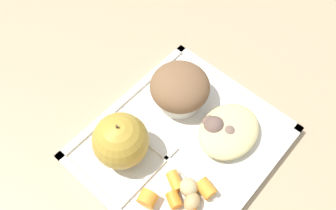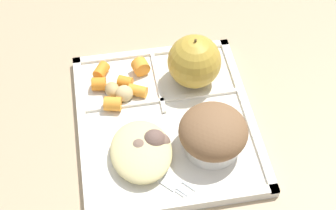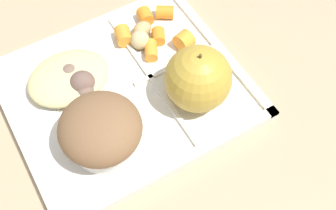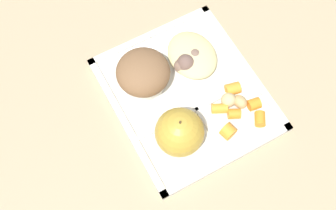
# 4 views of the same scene
# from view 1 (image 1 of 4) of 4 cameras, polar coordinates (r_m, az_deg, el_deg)

# --- Properties ---
(ground) EXTENTS (6.00, 6.00, 0.00)m
(ground) POSITION_cam_1_polar(r_m,az_deg,el_deg) (0.58, 2.26, -6.72)
(ground) COLOR tan
(lunch_tray) EXTENTS (0.31, 0.27, 0.02)m
(lunch_tray) POSITION_cam_1_polar(r_m,az_deg,el_deg) (0.58, 2.24, -6.49)
(lunch_tray) COLOR silver
(lunch_tray) RESTS_ON ground
(green_apple) EXTENTS (0.09, 0.09, 0.09)m
(green_apple) POSITION_cam_1_polar(r_m,az_deg,el_deg) (0.53, -7.79, -5.85)
(green_apple) COLOR #B79333
(green_apple) RESTS_ON lunch_tray
(bran_muffin) EXTENTS (0.10, 0.10, 0.07)m
(bran_muffin) POSITION_cam_1_polar(r_m,az_deg,el_deg) (0.59, 1.95, 2.73)
(bran_muffin) COLOR silver
(bran_muffin) RESTS_ON lunch_tray
(carrot_slice_tilted) EXTENTS (0.03, 0.03, 0.02)m
(carrot_slice_tilted) POSITION_cam_1_polar(r_m,az_deg,el_deg) (0.54, 6.25, -13.48)
(carrot_slice_tilted) COLOR orange
(carrot_slice_tilted) RESTS_ON lunch_tray
(carrot_slice_near_corner) EXTENTS (0.03, 0.03, 0.02)m
(carrot_slice_near_corner) POSITION_cam_1_polar(r_m,az_deg,el_deg) (0.53, 0.98, -15.30)
(carrot_slice_near_corner) COLOR orange
(carrot_slice_near_corner) RESTS_ON lunch_tray
(carrot_slice_center) EXTENTS (0.03, 0.03, 0.03)m
(carrot_slice_center) POSITION_cam_1_polar(r_m,az_deg,el_deg) (0.53, -3.40, -15.12)
(carrot_slice_center) COLOR orange
(carrot_slice_center) RESTS_ON lunch_tray
(carrot_slice_large) EXTENTS (0.03, 0.04, 0.02)m
(carrot_slice_large) POSITION_cam_1_polar(r_m,az_deg,el_deg) (0.54, 1.14, -12.42)
(carrot_slice_large) COLOR orange
(carrot_slice_large) RESTS_ON lunch_tray
(potato_chunk_corner) EXTENTS (0.03, 0.03, 0.02)m
(potato_chunk_corner) POSITION_cam_1_polar(r_m,az_deg,el_deg) (0.53, 3.97, -15.63)
(potato_chunk_corner) COLOR tan
(potato_chunk_corner) RESTS_ON lunch_tray
(potato_chunk_wedge) EXTENTS (0.03, 0.04, 0.03)m
(potato_chunk_wedge) POSITION_cam_1_polar(r_m,az_deg,el_deg) (0.53, 3.40, -13.35)
(potato_chunk_wedge) COLOR tan
(potato_chunk_wedge) RESTS_ON lunch_tray
(egg_noodle_pile) EXTENTS (0.11, 0.09, 0.03)m
(egg_noodle_pile) POSITION_cam_1_polar(r_m,az_deg,el_deg) (0.58, 9.97, -4.21)
(egg_noodle_pile) COLOR #D6C684
(egg_noodle_pile) RESTS_ON lunch_tray
(meatball_back) EXTENTS (0.03, 0.03, 0.03)m
(meatball_back) POSITION_cam_1_polar(r_m,az_deg,el_deg) (0.57, 9.93, -4.62)
(meatball_back) COLOR #755B4C
(meatball_back) RESTS_ON lunch_tray
(meatball_center) EXTENTS (0.03, 0.03, 0.03)m
(meatball_center) POSITION_cam_1_polar(r_m,az_deg,el_deg) (0.58, 6.92, -3.09)
(meatball_center) COLOR #755B4C
(meatball_center) RESTS_ON lunch_tray
(meatball_front) EXTENTS (0.04, 0.04, 0.04)m
(meatball_front) POSITION_cam_1_polar(r_m,az_deg,el_deg) (0.57, 7.61, -3.58)
(meatball_front) COLOR brown
(meatball_front) RESTS_ON lunch_tray
(plastic_fork) EXTENTS (0.12, 0.11, 0.00)m
(plastic_fork) POSITION_cam_1_polar(r_m,az_deg,el_deg) (0.61, 10.13, -1.63)
(plastic_fork) COLOR white
(plastic_fork) RESTS_ON lunch_tray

